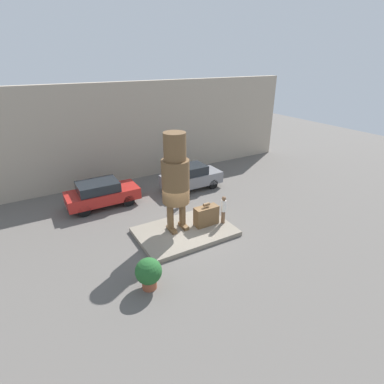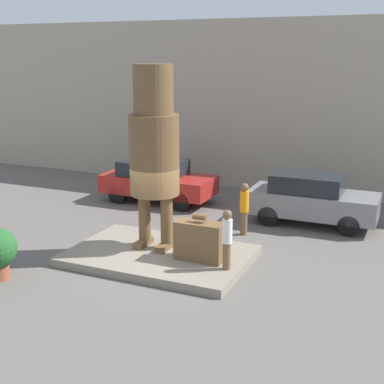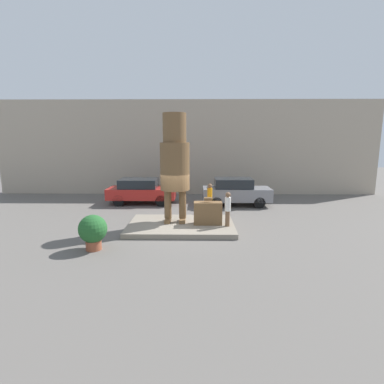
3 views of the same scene
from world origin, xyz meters
TOP-DOWN VIEW (x-y plane):
  - ground_plane at (0.00, 0.00)m, footprint 60.00×60.00m
  - pedestal at (0.00, 0.00)m, footprint 4.87×3.28m
  - building_backdrop at (0.00, 8.95)m, footprint 28.00×0.60m
  - statue_figure at (-0.30, 0.36)m, footprint 1.36×1.36m
  - giant_suitcase at (1.23, -0.09)m, footprint 1.28×0.55m
  - tourist at (2.10, -0.39)m, footprint 0.26×0.26m
  - parked_car_red at (-2.82, 5.33)m, footprint 4.26×1.87m
  - parked_car_grey at (3.14, 4.86)m, footprint 4.15×1.71m
  - planter_pot at (-3.15, -2.78)m, footprint 1.05×1.05m
  - worker_hivis at (1.45, 2.95)m, footprint 0.28×0.28m

SIDE VIEW (x-z plane):
  - ground_plane at x=0.00m, z-range 0.00..0.00m
  - pedestal at x=0.00m, z-range 0.00..0.23m
  - planter_pot at x=-3.15m, z-range 0.08..1.42m
  - giant_suitcase at x=1.23m, z-range 0.12..1.39m
  - parked_car_red at x=-2.82m, z-range 0.05..1.65m
  - parked_car_grey at x=3.14m, z-range 0.04..1.73m
  - worker_hivis at x=1.45m, z-range 0.08..1.74m
  - tourist at x=2.10m, z-range 0.30..1.86m
  - statue_figure at x=-0.30m, z-range 0.66..5.68m
  - building_backdrop at x=0.00m, z-range 0.00..6.87m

